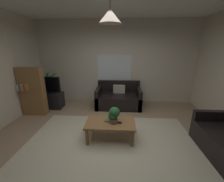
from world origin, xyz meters
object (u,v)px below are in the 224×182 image
(coffee_table, at_px, (110,124))
(book_on_table_0, at_px, (107,121))
(tv_stand, at_px, (49,100))
(bookshelf_corner, at_px, (32,92))
(potted_plant_on_table, at_px, (114,115))
(potted_palm_corner, at_px, (49,88))
(couch_under_window, at_px, (118,99))
(remote_on_table_0, at_px, (118,122))
(pendant_lamp, at_px, (110,16))
(tv, at_px, (46,85))

(coffee_table, xyz_separation_m, book_on_table_0, (-0.07, 0.02, 0.07))
(tv_stand, distance_m, bookshelf_corner, 0.70)
(coffee_table, relative_size, potted_plant_on_table, 3.07)
(tv_stand, bearing_deg, potted_palm_corner, 111.80)
(couch_under_window, distance_m, bookshelf_corner, 2.63)
(potted_plant_on_table, bearing_deg, remote_on_table_0, -15.87)
(couch_under_window, distance_m, tv_stand, 2.31)
(couch_under_window, xyz_separation_m, book_on_table_0, (-0.21, -1.77, 0.14))
(remote_on_table_0, height_order, pendant_lamp, pendant_lamp)
(remote_on_table_0, bearing_deg, potted_palm_corner, -123.38)
(coffee_table, height_order, tv_stand, tv_stand)
(couch_under_window, distance_m, remote_on_table_0, 1.84)
(tv, xyz_separation_m, pendant_lamp, (2.16, -1.52, 1.65))
(remote_on_table_0, xyz_separation_m, tv_stand, (-2.32, 1.58, -0.16))
(remote_on_table_0, height_order, bookshelf_corner, bookshelf_corner)
(potted_plant_on_table, distance_m, tv_stand, 2.74)
(potted_plant_on_table, xyz_separation_m, pendant_lamp, (-0.07, 0.01, 1.85))
(book_on_table_0, bearing_deg, potted_palm_corner, 139.17)
(potted_palm_corner, bearing_deg, pendant_lamp, -40.34)
(tv, xyz_separation_m, bookshelf_corner, (-0.19, -0.47, -0.08))
(tv_stand, xyz_separation_m, pendant_lamp, (2.16, -1.54, 2.18))
(book_on_table_0, xyz_separation_m, potted_plant_on_table, (0.14, -0.04, 0.17))
(coffee_table, bearing_deg, potted_plant_on_table, -10.96)
(couch_under_window, distance_m, pendant_lamp, 2.81)
(bookshelf_corner, bearing_deg, pendant_lamp, -24.14)
(potted_plant_on_table, bearing_deg, bookshelf_corner, 156.23)
(book_on_table_0, distance_m, remote_on_table_0, 0.23)
(bookshelf_corner, bearing_deg, remote_on_table_0, -23.51)
(potted_plant_on_table, bearing_deg, potted_palm_corner, 140.32)
(tv, bearing_deg, tv_stand, 90.00)
(potted_plant_on_table, relative_size, bookshelf_corner, 0.24)
(book_on_table_0, bearing_deg, potted_plant_on_table, -14.54)
(couch_under_window, bearing_deg, book_on_table_0, -96.66)
(couch_under_window, height_order, pendant_lamp, pendant_lamp)
(tv, distance_m, pendant_lamp, 3.11)
(tv_stand, bearing_deg, tv, -90.00)
(tv_stand, height_order, potted_palm_corner, potted_palm_corner)
(couch_under_window, relative_size, potted_plant_on_table, 4.31)
(book_on_table_0, xyz_separation_m, tv, (-2.09, 1.50, 0.37))
(potted_plant_on_table, height_order, tv_stand, potted_plant_on_table)
(couch_under_window, height_order, bookshelf_corner, bookshelf_corner)
(couch_under_window, xyz_separation_m, coffee_table, (-0.14, -1.79, 0.07))
(book_on_table_0, height_order, pendant_lamp, pendant_lamp)
(book_on_table_0, bearing_deg, pendant_lamp, -18.38)
(book_on_table_0, height_order, tv, tv)
(tv, distance_m, potted_palm_corner, 0.54)
(couch_under_window, relative_size, coffee_table, 1.40)
(pendant_lamp, bearing_deg, bookshelf_corner, 155.86)
(coffee_table, bearing_deg, pendant_lamp, -48.81)
(potted_plant_on_table, relative_size, tv_stand, 0.38)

